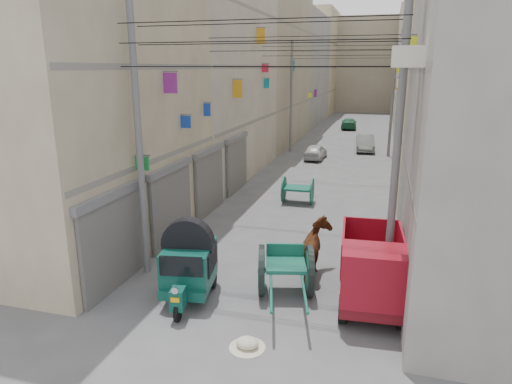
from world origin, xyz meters
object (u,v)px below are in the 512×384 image
(mini_truck, at_px, (372,276))
(feed_sack, at_px, (247,343))
(horse, at_px, (317,251))
(distant_car_grey, at_px, (365,143))
(second_cart, at_px, (298,189))
(distant_car_white, at_px, (315,152))
(auto_rickshaw, at_px, (189,263))
(tonga_cart, at_px, (286,270))
(distant_car_green, at_px, (349,124))

(mini_truck, relative_size, feed_sack, 7.10)
(horse, xyz_separation_m, distant_car_grey, (0.29, 22.79, -0.25))
(second_cart, height_order, distant_car_white, second_cart)
(auto_rickshaw, bearing_deg, distant_car_grey, 71.85)
(auto_rickshaw, bearing_deg, second_cart, 73.00)
(auto_rickshaw, relative_size, distant_car_white, 0.82)
(tonga_cart, xyz_separation_m, horse, (0.67, 1.32, 0.11))
(auto_rickshaw, height_order, second_cart, auto_rickshaw)
(second_cart, bearing_deg, auto_rickshaw, -98.33)
(mini_truck, relative_size, distant_car_grey, 1.00)
(auto_rickshaw, height_order, mini_truck, mini_truck)
(feed_sack, bearing_deg, auto_rickshaw, 140.08)
(mini_truck, xyz_separation_m, distant_car_grey, (-1.37, 24.31, -0.36))
(mini_truck, height_order, distant_car_green, mini_truck)
(horse, bearing_deg, tonga_cart, 55.50)
(auto_rickshaw, xyz_separation_m, distant_car_white, (0.33, 20.69, -0.50))
(auto_rickshaw, xyz_separation_m, distant_car_green, (1.19, 37.85, -0.48))
(tonga_cart, relative_size, mini_truck, 0.91)
(distant_car_white, xyz_separation_m, distant_car_green, (0.86, 17.16, 0.02))
(mini_truck, xyz_separation_m, distant_car_green, (-3.66, 37.19, -0.42))
(auto_rickshaw, height_order, feed_sack, auto_rickshaw)
(tonga_cart, distance_m, mini_truck, 2.35)
(second_cart, distance_m, distant_car_grey, 15.36)
(distant_car_grey, height_order, distant_car_green, distant_car_grey)
(distant_car_green, bearing_deg, second_cart, 86.14)
(tonga_cart, height_order, distant_car_grey, tonga_cart)
(auto_rickshaw, xyz_separation_m, second_cart, (1.16, 9.79, -0.37))
(second_cart, height_order, distant_car_grey, second_cart)
(distant_car_white, height_order, distant_car_green, distant_car_green)
(horse, relative_size, distant_car_white, 0.65)
(auto_rickshaw, height_order, tonga_cart, auto_rickshaw)
(tonga_cart, xyz_separation_m, second_cart, (-1.36, 8.92, -0.09))
(tonga_cart, height_order, feed_sack, tonga_cart)
(distant_car_white, bearing_deg, distant_car_grey, -123.79)
(mini_truck, bearing_deg, distant_car_white, 98.77)
(feed_sack, relative_size, distant_car_white, 0.17)
(tonga_cart, bearing_deg, auto_rickshaw, -175.25)
(mini_truck, relative_size, second_cart, 2.58)
(feed_sack, bearing_deg, distant_car_white, 94.83)
(feed_sack, distance_m, distant_car_grey, 26.88)
(auto_rickshaw, bearing_deg, tonga_cart, 8.85)
(auto_rickshaw, bearing_deg, mini_truck, -2.45)
(distant_car_green, bearing_deg, tonga_cart, 88.25)
(auto_rickshaw, relative_size, mini_truck, 0.69)
(horse, xyz_separation_m, distant_car_green, (-2.00, 35.66, -0.31))
(feed_sack, xyz_separation_m, horse, (0.96, 4.06, 0.73))
(tonga_cart, distance_m, distant_car_white, 19.94)
(distant_car_white, bearing_deg, mini_truck, 105.23)
(mini_truck, bearing_deg, auto_rickshaw, -176.20)
(second_cart, xyz_separation_m, feed_sack, (1.07, -11.66, -0.53))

